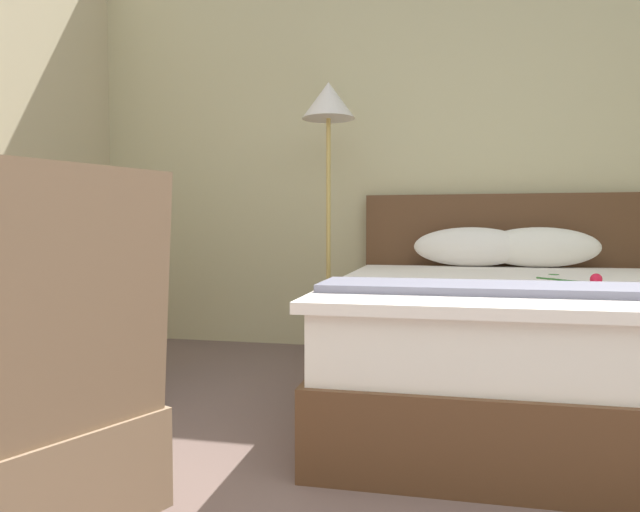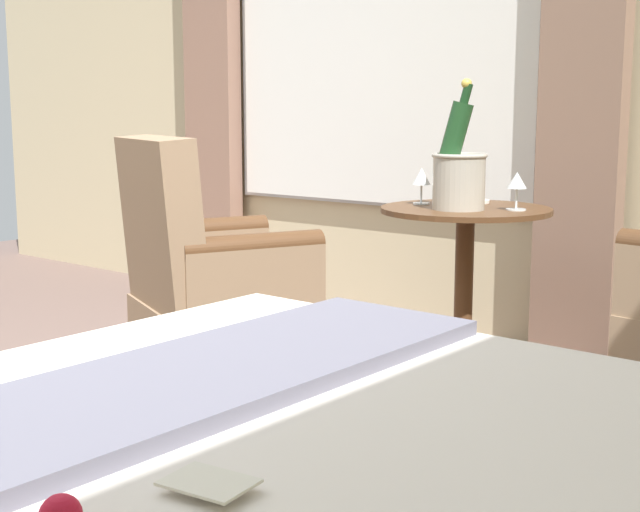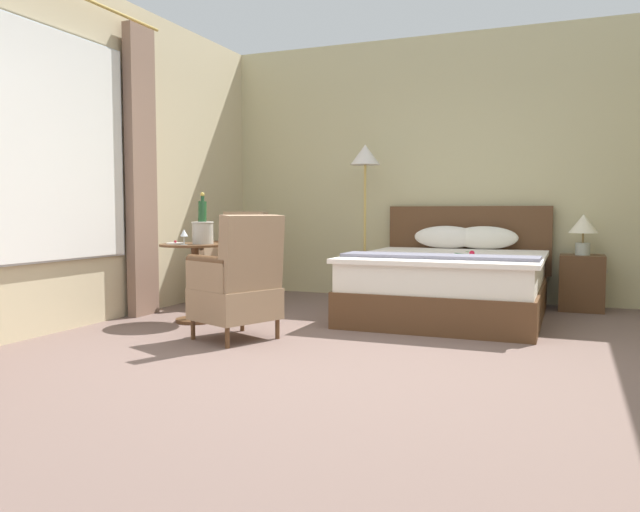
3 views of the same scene
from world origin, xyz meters
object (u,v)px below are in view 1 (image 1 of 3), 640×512
Objects in this scene: bed at (521,334)px; floor_lamp_brass at (328,128)px; armchair_facing_bed at (10,406)px; armchair_by_window at (80,305)px.

bed is 1.70m from floor_lamp_brass.
floor_lamp_brass reaches higher than armchair_facing_bed.
armchair_by_window reaches higher than armchair_facing_bed.
floor_lamp_brass is 1.74× the size of armchair_by_window.
armchair_facing_bed is at bearing -59.78° from armchair_by_window.
floor_lamp_brass reaches higher than armchair_by_window.
floor_lamp_brass is (-1.09, 0.63, 1.14)m from bed.
bed is 2.20× the size of armchair_facing_bed.
bed is 2.25m from armchair_facing_bed.
floor_lamp_brass is at bearing 38.27° from armchair_by_window.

